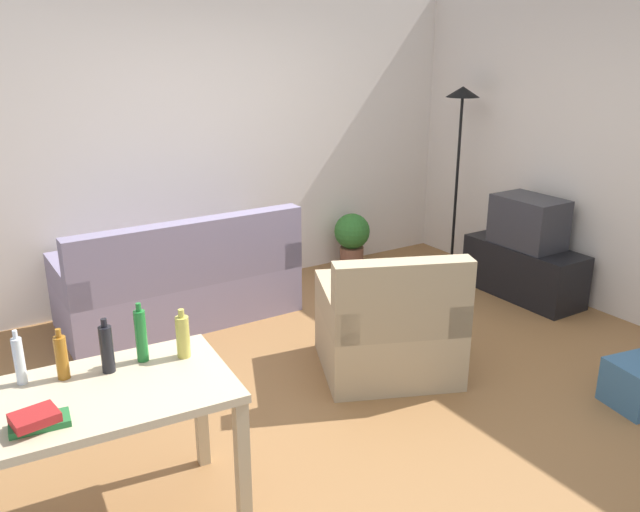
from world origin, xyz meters
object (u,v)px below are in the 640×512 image
(bottle_clear, at_px, (19,360))
(bottle_green, at_px, (141,335))
(tv_stand, at_px, (523,271))
(armchair, at_px, (389,330))
(tv, at_px, (529,222))
(couch, at_px, (181,285))
(desk, at_px, (98,413))
(bottle_squat, at_px, (183,336))
(torchiere_lamp, at_px, (460,129))
(book_stack, at_px, (37,420))
(bottle_dark, at_px, (107,348))
(bottle_amber, at_px, (62,357))
(potted_plant, at_px, (352,237))

(bottle_clear, height_order, bottle_green, bottle_green)
(tv_stand, relative_size, armchair, 0.95)
(tv_stand, relative_size, tv, 1.83)
(couch, distance_m, tv_stand, 3.04)
(couch, relative_size, tv, 3.16)
(desk, bearing_deg, bottle_squat, 17.66)
(tv, xyz_separation_m, bottle_green, (-3.74, -0.86, 0.19))
(couch, xyz_separation_m, bottle_green, (-0.92, -2.00, 0.59))
(torchiere_lamp, xyz_separation_m, book_stack, (-4.28, -2.12, -0.62))
(couch, xyz_separation_m, book_stack, (-1.46, -2.33, 0.49))
(desk, xyz_separation_m, bottle_dark, (0.10, 0.15, 0.23))
(bottle_clear, bearing_deg, bottle_amber, -16.52)
(bottle_green, bearing_deg, bottle_dark, -172.34)
(tv, xyz_separation_m, potted_plant, (-0.89, 1.45, -0.37))
(bottle_squat, bearing_deg, bottle_amber, 170.49)
(tv, relative_size, bottle_dark, 2.24)
(tv_stand, height_order, desk, desk)
(desk, xyz_separation_m, bottle_squat, (0.46, 0.11, 0.22))
(potted_plant, bearing_deg, bottle_clear, -146.58)
(couch, xyz_separation_m, bottle_clear, (-1.45, -1.92, 0.57))
(potted_plant, bearing_deg, tv_stand, -58.77)
(torchiere_lamp, bearing_deg, tv_stand, -90.00)
(potted_plant, bearing_deg, armchair, -118.20)
(desk, bearing_deg, bottle_dark, 59.81)
(tv, xyz_separation_m, bottle_amber, (-4.10, -0.83, 0.17))
(armchair, height_order, bottle_dark, bottle_dark)
(bottle_amber, xyz_separation_m, bottle_dark, (0.19, -0.05, 0.01))
(bottle_clear, relative_size, book_stack, 1.07)
(armchair, bearing_deg, bottle_green, 34.84)
(bottle_green, bearing_deg, tv, 12.90)
(armchair, bearing_deg, tv, -142.64)
(desk, bearing_deg, armchair, 19.01)
(tv_stand, height_order, potted_plant, potted_plant)
(torchiere_lamp, bearing_deg, bottle_squat, -152.56)
(couch, relative_size, bottle_clear, 7.24)
(book_stack, bearing_deg, desk, 31.36)
(tv_stand, bearing_deg, tv, -90.00)
(armchair, bearing_deg, torchiere_lamp, -120.55)
(armchair, xyz_separation_m, bottle_amber, (-2.18, -0.35, 0.55))
(tv, bearing_deg, bottle_dark, 102.68)
(desk, xyz_separation_m, bottle_amber, (-0.09, 0.20, 0.22))
(tv, height_order, book_stack, tv)
(potted_plant, distance_m, bottle_dark, 3.86)
(desk, xyz_separation_m, book_stack, (-0.26, -0.16, 0.14))
(potted_plant, xyz_separation_m, bottle_amber, (-3.22, -2.29, 0.54))
(armchair, relative_size, bottle_squat, 4.64)
(bottle_squat, xyz_separation_m, book_stack, (-0.72, -0.27, -0.08))
(armchair, distance_m, bottle_clear, 2.43)
(tv, relative_size, bottle_clear, 2.29)
(torchiere_lamp, height_order, book_stack, torchiere_lamp)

